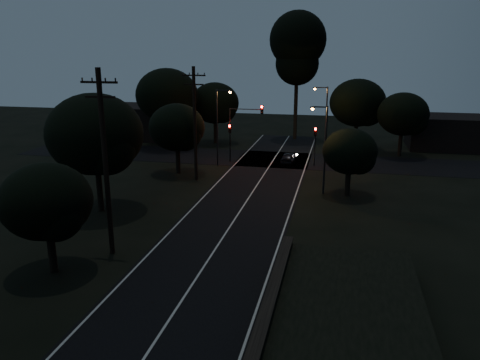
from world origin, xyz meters
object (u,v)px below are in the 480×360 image
at_px(streetlight_c, 323,144).
at_px(utility_pole_mid, 105,161).
at_px(streetlight_a, 219,122).
at_px(streetlight_b, 324,117).
at_px(utility_pole_far, 195,122).
at_px(car, 289,158).
at_px(signal_mast, 245,123).
at_px(signal_right, 315,139).
at_px(signal_left, 230,136).
at_px(tall_pine, 298,47).

bearing_deg(streetlight_c, utility_pole_mid, -128.26).
relative_size(streetlight_a, streetlight_b, 1.00).
height_order(utility_pole_far, streetlight_c, utility_pole_far).
xyz_separation_m(streetlight_c, car, (-4.02, 10.62, -3.76)).
height_order(streetlight_b, streetlight_c, streetlight_b).
relative_size(signal_mast, streetlight_c, 0.83).
bearing_deg(streetlight_a, streetlight_b, 29.48).
xyz_separation_m(signal_right, streetlight_b, (0.71, 4.01, 1.80)).
bearing_deg(signal_left, streetlight_b, 22.05).
bearing_deg(utility_pole_mid, signal_mast, 82.96).
bearing_deg(signal_mast, utility_pole_mid, -97.04).
relative_size(streetlight_c, car, 2.16).
distance_m(utility_pole_far, signal_mast, 8.64).
height_order(tall_pine, streetlight_c, tall_pine).
distance_m(streetlight_c, car, 11.96).
bearing_deg(signal_mast, streetlight_a, -140.23).
bearing_deg(signal_left, streetlight_a, -109.59).
xyz_separation_m(signal_left, streetlight_b, (9.91, 4.01, 1.80)).
distance_m(utility_pole_mid, signal_right, 27.30).
xyz_separation_m(tall_pine, signal_right, (3.60, -15.01, -9.36)).
bearing_deg(utility_pole_mid, streetlight_c, 51.74).
relative_size(streetlight_a, streetlight_c, 1.07).
xyz_separation_m(signal_left, signal_right, (9.20, 0.00, 0.00)).
relative_size(utility_pole_mid, signal_right, 2.68).
distance_m(signal_left, signal_mast, 2.26).
bearing_deg(streetlight_b, car, -135.93).
xyz_separation_m(signal_left, streetlight_a, (-0.71, -1.99, 1.80)).
bearing_deg(utility_pole_far, utility_pole_mid, -90.00).
distance_m(signal_right, streetlight_a, 10.26).
bearing_deg(streetlight_a, streetlight_c, -35.69).
xyz_separation_m(utility_pole_far, signal_mast, (3.09, 7.99, -1.15)).
bearing_deg(signal_right, signal_left, 180.00).
distance_m(signal_right, car, 3.63).
xyz_separation_m(tall_pine, streetlight_c, (4.83, -25.00, -7.84)).
xyz_separation_m(tall_pine, car, (0.81, -14.38, -11.60)).
bearing_deg(signal_left, utility_pole_far, -99.94).
height_order(utility_pole_far, signal_right, utility_pole_far).
bearing_deg(streetlight_a, signal_left, 70.41).
xyz_separation_m(signal_left, streetlight_c, (10.43, -9.99, 1.51)).
distance_m(signal_mast, streetlight_b, 9.15).
height_order(utility_pole_far, streetlight_b, utility_pole_far).
distance_m(signal_right, signal_mast, 7.66).
bearing_deg(tall_pine, signal_mast, -104.62).
xyz_separation_m(streetlight_b, car, (-3.49, -3.38, -4.04)).
distance_m(utility_pole_far, car, 12.62).
xyz_separation_m(utility_pole_far, streetlight_b, (11.31, 12.00, -0.85)).
xyz_separation_m(streetlight_a, streetlight_c, (11.14, -8.00, -0.29)).
bearing_deg(car, signal_left, 9.67).
bearing_deg(streetlight_c, streetlight_a, 144.31).
distance_m(utility_pole_mid, tall_pine, 41.12).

